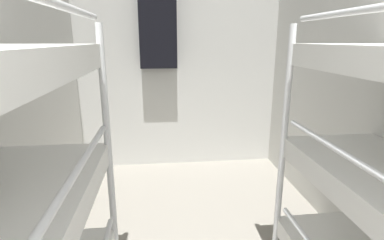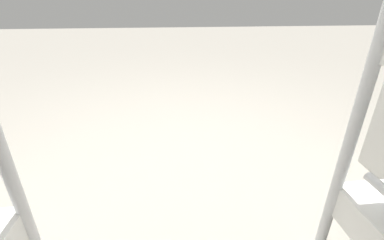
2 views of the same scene
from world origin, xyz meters
The scene contains 2 objects.
wall_back centered at (0.00, 4.34, 1.22)m, with size 2.63×0.06×2.44m.
hanging_coat centered at (-0.25, 4.19, 1.74)m, with size 0.44×0.12×0.90m.
Camera 1 is at (-0.25, 0.51, 1.63)m, focal length 28.00 mm.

